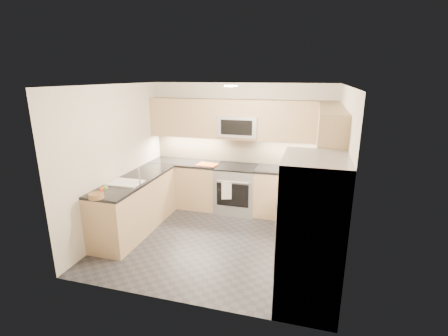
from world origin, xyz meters
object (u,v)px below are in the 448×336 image
at_px(gas_range, 237,189).
at_px(refrigerator, 311,233).
at_px(microwave, 239,126).
at_px(cutting_board, 207,164).
at_px(fruit_basket, 96,196).
at_px(utensil_bowl, 314,168).

xyz_separation_m(gas_range, refrigerator, (1.45, -2.43, 0.45)).
height_order(microwave, refrigerator, microwave).
distance_m(cutting_board, fruit_basket, 2.35).
distance_m(refrigerator, cutting_board, 3.10).
xyz_separation_m(microwave, utensil_bowl, (1.44, -0.21, -0.67)).
bearing_deg(refrigerator, utensil_bowl, 90.23).
xyz_separation_m(microwave, cutting_board, (-0.58, -0.21, -0.75)).
xyz_separation_m(refrigerator, fruit_basket, (-2.98, 0.19, 0.08)).
bearing_deg(fruit_basket, utensil_bowl, 35.82).
bearing_deg(gas_range, utensil_bowl, -3.48).
bearing_deg(fruit_basket, gas_range, 55.56).
bearing_deg(microwave, refrigerator, -60.38).
distance_m(microwave, fruit_basket, 2.90).
relative_size(gas_range, utensil_bowl, 2.88).
xyz_separation_m(microwave, fruit_basket, (-1.53, -2.36, -0.72)).
bearing_deg(utensil_bowl, cutting_board, 179.93).
height_order(microwave, utensil_bowl, microwave).
distance_m(gas_range, utensil_bowl, 1.55).
relative_size(refrigerator, fruit_basket, 8.44).
height_order(gas_range, refrigerator, refrigerator).
relative_size(refrigerator, utensil_bowl, 5.70).
bearing_deg(utensil_bowl, fruit_basket, -144.18).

